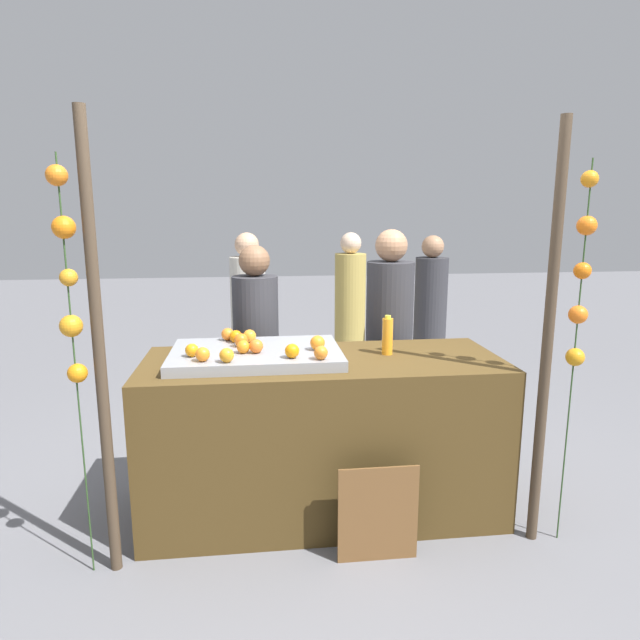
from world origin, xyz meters
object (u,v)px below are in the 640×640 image
stall_counter (323,435)px  vendor_left (257,365)px  orange_1 (292,351)px  juice_bottle (387,336)px  vendor_right (389,354)px  chalkboard_sign (378,515)px  orange_0 (321,353)px

stall_counter → vendor_left: bearing=119.7°
orange_1 → juice_bottle: bearing=22.0°
juice_bottle → vendor_right: bearing=75.0°
stall_counter → juice_bottle: size_ratio=8.79×
vendor_right → chalkboard_sign: bearing=-105.8°
vendor_right → orange_1: bearing=-131.1°
orange_0 → juice_bottle: 0.52m
orange_1 → stall_counter: bearing=43.0°
chalkboard_sign → vendor_right: 1.37m
stall_counter → orange_0: 0.62m
chalkboard_sign → vendor_left: size_ratio=0.34×
orange_0 → vendor_left: 1.01m
orange_0 → chalkboard_sign: orange_0 is taller
chalkboard_sign → juice_bottle: bearing=73.5°
juice_bottle → vendor_right: size_ratio=0.14×
stall_counter → chalkboard_sign: bearing=-67.6°
orange_1 → vendor_left: vendor_left is taller
orange_0 → chalkboard_sign: (0.26, -0.30, -0.79)m
chalkboard_sign → orange_1: bearing=139.3°
chalkboard_sign → stall_counter: bearing=112.4°
orange_0 → orange_1: bearing=161.8°
chalkboard_sign → vendor_left: 1.43m
stall_counter → orange_0: orange_0 is taller
orange_0 → orange_1: 0.16m
vendor_right → vendor_left: bearing=-179.2°
orange_1 → chalkboard_sign: (0.41, -0.35, -0.79)m
orange_0 → stall_counter: bearing=79.9°
orange_1 → chalkboard_sign: size_ratio=0.15×
orange_1 → juice_bottle: (0.59, 0.24, 0.01)m
orange_0 → vendor_left: (-0.34, 0.90, -0.32)m
chalkboard_sign → vendor_left: bearing=116.6°
juice_bottle → vendor_right: vendor_right is taller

